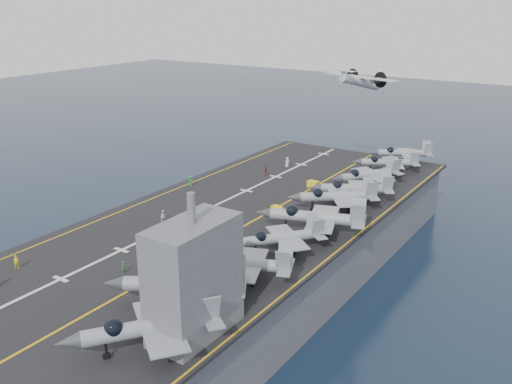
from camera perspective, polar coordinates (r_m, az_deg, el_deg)
The scene contains 29 objects.
ground at distance 93.91m, azimuth -1.35°, elevation -8.19°, with size 500.00×500.00×0.00m, color #142135.
hull at distance 91.74m, azimuth -1.38°, elevation -5.41°, with size 36.00×90.00×10.00m, color #56595E.
flight_deck at distance 89.74m, azimuth -1.40°, elevation -2.38°, with size 38.00×92.00×0.40m, color black.
foul_line at distance 88.10m, azimuth 0.20°, elevation -2.64°, with size 0.35×90.00×0.02m, color gold.
landing_centerline at distance 92.99m, azimuth -4.45°, elevation -1.52°, with size 0.50×90.00×0.02m, color silver.
deck_edge_port at distance 99.75m, azimuth -9.47°, elevation -0.30°, with size 0.25×90.00×0.02m, color gold.
deck_edge_stbd at distance 81.33m, azimuth 9.43°, elevation -4.79°, with size 0.25×90.00×0.02m, color gold.
island_superstructure at distance 56.41m, azimuth -6.27°, elevation -7.31°, with size 5.00×10.00×15.00m, color #56595E, non-canonical shape.
fighter_jet_0 at distance 56.66m, azimuth -10.48°, elevation -12.96°, with size 17.55×18.63×5.39m, color #9AA3AA, non-canonical shape.
fighter_jet_1 at distance 63.51m, azimuth -7.22°, elevation -9.01°, with size 19.00×17.27×5.49m, color #98A1A9, non-canonical shape.
fighter_jet_2 at distance 68.36m, azimuth -1.40°, elevation -7.04°, with size 16.51×13.94×4.87m, color gray, non-canonical shape.
fighter_jet_3 at distance 75.76m, azimuth 2.60°, elevation -4.48°, with size 15.16×15.82×4.59m, color #9BA3AC, non-canonical shape.
fighter_jet_4 at distance 81.71m, azimuth 6.08°, elevation -2.43°, with size 18.62×15.37×5.55m, color #8D959B, non-canonical shape.
fighter_jet_5 at distance 91.50m, azimuth 8.17°, elevation -0.33°, with size 17.43×16.57×5.05m, color #939DA4, non-canonical shape.
fighter_jet_6 at distance 96.11m, azimuth 9.97°, elevation 0.45°, with size 16.71×15.04×4.84m, color #90969E, non-canonical shape.
fighter_jet_7 at distance 104.15m, azimuth 11.26°, elevation 1.81°, with size 15.49×16.80×4.85m, color #8E959D, non-canonical shape.
fighter_jet_8 at distance 113.41m, azimuth 13.18°, elevation 2.97°, with size 15.45×13.88×4.47m, color gray, non-canonical shape.
tow_cart_a at distance 74.42m, azimuth -7.77°, elevation -6.54°, with size 2.09×1.47×1.18m, color gold, non-canonical shape.
tow_cart_b at distance 90.18m, azimuth 2.12°, elevation -1.77°, with size 2.10×1.68×1.10m, color yellow, non-canonical shape.
tow_cart_c at distance 102.73m, azimuth 5.74°, elevation 0.77°, with size 2.10×1.50×1.18m, color yellow, non-canonical shape.
crew_1 at distance 77.98m, azimuth -22.83°, elevation -6.47°, with size 1.21×1.27×1.77m, color yellow.
crew_2 at distance 87.35m, azimuth -9.25°, elevation -2.41°, with size 0.89×1.24×1.96m, color silver.
crew_3 at distance 103.57m, azimuth -6.56°, elevation 1.10°, with size 1.29×1.03×1.87m, color #1F8732.
crew_4 at distance 109.34m, azimuth 0.98°, elevation 2.22°, with size 1.20×1.42×2.02m, color #A6261B.
crew_5 at distance 114.78m, azimuth 3.14°, elevation 3.00°, with size 1.09×1.38×2.03m, color silver.
crew_6 at distance 72.61m, azimuth -13.16°, elevation -7.36°, with size 1.08×1.17×1.62m, color #268C33.
crew_7 at distance 82.32m, azimuth -7.32°, elevation -3.72°, with size 0.72×1.08×1.80m, color #268C33.
transport_plane at distance 135.27m, azimuth 10.36°, elevation 10.77°, with size 22.87×18.53×4.70m, color silver, non-canonical shape.
fighter_jet_9 at distance 121.18m, azimuth 14.61°, elevation 3.86°, with size 15.45×13.88×4.47m, color gray, non-canonical shape.
Camera 1 is at (47.72, -68.73, 42.63)m, focal length 40.00 mm.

